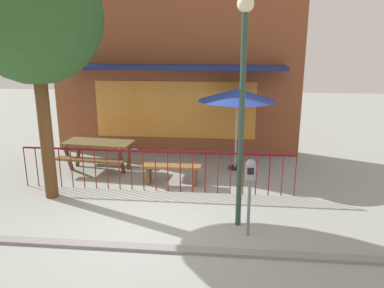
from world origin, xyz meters
The scene contains 10 objects.
ground centered at (0.00, 0.00, 0.00)m, with size 40.00×40.00×0.00m, color #959C96.
pub_storefront centered at (0.00, 5.08, 2.44)m, with size 7.41×1.42×4.90m.
patio_fence_front centered at (0.00, 1.79, 0.66)m, with size 6.25×0.04×0.97m.
picnic_table_left centered at (-1.79, 3.11, 0.61)m, with size 1.92×1.52×0.79m.
patio_umbrella centered at (1.83, 3.56, 1.99)m, with size 2.02×2.02×2.16m.
patio_bench centered at (0.30, 2.24, 0.35)m, with size 1.40×0.34×0.48m.
parking_meter_near centered at (2.02, -0.07, 1.09)m, with size 0.18×0.17×1.41m.
street_tree centered at (-2.23, 1.23, 3.80)m, with size 2.72×2.72×5.19m.
street_lamp centered at (1.85, 0.32, 2.63)m, with size 0.28×0.28×4.04m.
curb_edge centered at (0.00, -0.72, 0.00)m, with size 10.37×0.20×0.11m, color gray.
Camera 1 is at (1.65, -6.14, 3.30)m, focal length 35.09 mm.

